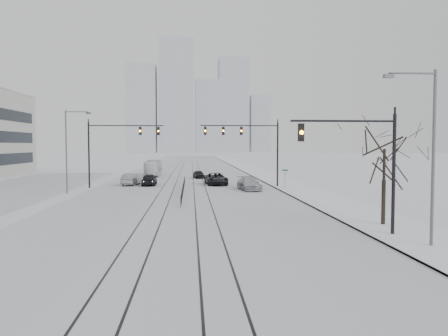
% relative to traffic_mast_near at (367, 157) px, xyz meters
% --- Properties ---
extents(ground, '(500.00, 500.00, 0.00)m').
position_rel_traffic_mast_near_xyz_m(ground, '(-10.79, -6.00, -4.56)').
color(ground, silver).
rests_on(ground, ground).
extents(road, '(22.00, 260.00, 0.02)m').
position_rel_traffic_mast_near_xyz_m(road, '(-10.79, 54.00, -4.55)').
color(road, silver).
rests_on(road, ground).
extents(sidewalk_east, '(5.00, 260.00, 0.16)m').
position_rel_traffic_mast_near_xyz_m(sidewalk_east, '(2.71, 54.00, -4.48)').
color(sidewalk_east, white).
rests_on(sidewalk_east, ground).
extents(curb, '(0.10, 260.00, 0.12)m').
position_rel_traffic_mast_near_xyz_m(curb, '(0.26, 54.00, -4.50)').
color(curb, gray).
rests_on(curb, ground).
extents(parking_strip, '(14.00, 60.00, 0.03)m').
position_rel_traffic_mast_near_xyz_m(parking_strip, '(-30.79, 29.00, -4.55)').
color(parking_strip, silver).
rests_on(parking_strip, ground).
extents(tram_rails, '(5.30, 180.00, 0.01)m').
position_rel_traffic_mast_near_xyz_m(tram_rails, '(-10.79, 34.00, -4.54)').
color(tram_rails, black).
rests_on(tram_rails, ground).
extents(skyline, '(96.00, 48.00, 72.00)m').
position_rel_traffic_mast_near_xyz_m(skyline, '(-5.77, 267.63, 26.08)').
color(skyline, '#ABB2BB').
rests_on(skyline, ground).
extents(traffic_mast_near, '(6.10, 0.37, 7.00)m').
position_rel_traffic_mast_near_xyz_m(traffic_mast_near, '(0.00, 0.00, 0.00)').
color(traffic_mast_near, black).
rests_on(traffic_mast_near, ground).
extents(traffic_mast_ne, '(9.60, 0.37, 8.00)m').
position_rel_traffic_mast_near_xyz_m(traffic_mast_ne, '(-2.64, 29.00, 1.20)').
color(traffic_mast_ne, black).
rests_on(traffic_mast_ne, ground).
extents(traffic_mast_nw, '(9.10, 0.37, 8.00)m').
position_rel_traffic_mast_near_xyz_m(traffic_mast_nw, '(-19.31, 30.00, 1.01)').
color(traffic_mast_nw, black).
rests_on(traffic_mast_nw, ground).
extents(street_light_east, '(2.73, 0.25, 9.00)m').
position_rel_traffic_mast_near_xyz_m(street_light_east, '(1.91, -3.00, 0.65)').
color(street_light_east, '#595B60').
rests_on(street_light_east, ground).
extents(street_light_west, '(2.73, 0.25, 9.00)m').
position_rel_traffic_mast_near_xyz_m(street_light_west, '(-22.99, 24.00, 0.65)').
color(street_light_west, '#595B60').
rests_on(street_light_west, ground).
extents(bare_tree, '(4.40, 4.40, 6.10)m').
position_rel_traffic_mast_near_xyz_m(bare_tree, '(2.41, 3.00, -0.07)').
color(bare_tree, black).
rests_on(bare_tree, ground).
extents(median_fence, '(0.06, 24.00, 1.00)m').
position_rel_traffic_mast_near_xyz_m(median_fence, '(-10.79, 24.00, -4.04)').
color(median_fence, black).
rests_on(median_fence, ground).
extents(street_sign, '(0.70, 0.06, 2.40)m').
position_rel_traffic_mast_near_xyz_m(street_sign, '(1.01, 26.00, -2.96)').
color(street_sign, '#595B60').
rests_on(street_sign, ground).
extents(sedan_sb_inner, '(1.89, 4.56, 1.54)m').
position_rel_traffic_mast_near_xyz_m(sedan_sb_inner, '(-15.32, 32.87, -3.79)').
color(sedan_sb_inner, black).
rests_on(sedan_sb_inner, ground).
extents(sedan_sb_outer, '(2.28, 4.82, 1.53)m').
position_rel_traffic_mast_near_xyz_m(sedan_sb_outer, '(-17.66, 33.46, -3.80)').
color(sedan_sb_outer, gray).
rests_on(sedan_sb_outer, ground).
extents(sedan_nb_front, '(3.08, 5.83, 1.56)m').
position_rel_traffic_mast_near_xyz_m(sedan_nb_front, '(-6.64, 32.97, -3.78)').
color(sedan_nb_front, black).
rests_on(sedan_nb_front, ground).
extents(sedan_nb_right, '(2.69, 5.32, 1.48)m').
position_rel_traffic_mast_near_xyz_m(sedan_nb_right, '(-3.21, 26.01, -3.82)').
color(sedan_nb_right, '#B8B9C0').
rests_on(sedan_nb_right, ground).
extents(sedan_nb_far, '(2.07, 3.82, 1.23)m').
position_rel_traffic_mast_near_xyz_m(sedan_nb_far, '(-8.71, 44.39, -3.94)').
color(sedan_nb_far, black).
rests_on(sedan_nb_far, ground).
extents(box_truck, '(2.31, 9.59, 2.67)m').
position_rel_traffic_mast_near_xyz_m(box_truck, '(-16.26, 50.43, -3.23)').
color(box_truck, white).
rests_on(box_truck, ground).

